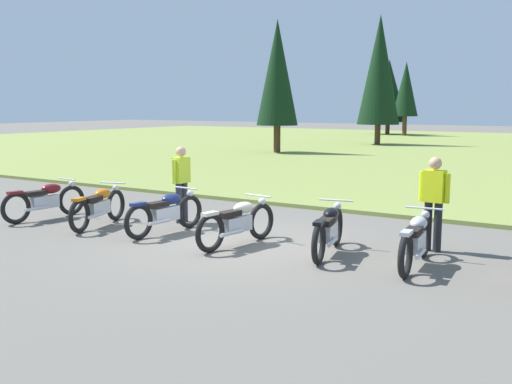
# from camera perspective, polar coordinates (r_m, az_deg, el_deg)

# --- Properties ---
(ground_plane) EXTENTS (140.00, 140.00, 0.00)m
(ground_plane) POSITION_cam_1_polar(r_m,az_deg,el_deg) (11.20, -1.65, -4.93)
(ground_plane) COLOR #605B54
(grass_moorland) EXTENTS (80.00, 44.00, 0.10)m
(grass_moorland) POSITION_cam_1_polar(r_m,az_deg,el_deg) (35.64, 22.47, 3.60)
(grass_moorland) COLOR olive
(grass_moorland) RESTS_ON ground
(motorcycle_maroon) EXTENTS (0.62, 2.10, 0.88)m
(motorcycle_maroon) POSITION_cam_1_polar(r_m,az_deg,el_deg) (14.30, -19.43, -0.73)
(motorcycle_maroon) COLOR black
(motorcycle_maroon) RESTS_ON ground
(motorcycle_orange) EXTENTS (0.78, 2.05, 0.88)m
(motorcycle_orange) POSITION_cam_1_polar(r_m,az_deg,el_deg) (13.13, -14.74, -1.30)
(motorcycle_orange) COLOR black
(motorcycle_orange) RESTS_ON ground
(motorcycle_navy) EXTENTS (0.62, 2.10, 0.88)m
(motorcycle_navy) POSITION_cam_1_polar(r_m,az_deg,el_deg) (12.12, -8.59, -1.90)
(motorcycle_navy) COLOR black
(motorcycle_navy) RESTS_ON ground
(motorcycle_cream) EXTENTS (0.62, 2.09, 0.88)m
(motorcycle_cream) POSITION_cam_1_polar(r_m,az_deg,el_deg) (10.98, -1.78, -2.87)
(motorcycle_cream) COLOR black
(motorcycle_cream) RESTS_ON ground
(motorcycle_black) EXTENTS (0.74, 2.07, 0.88)m
(motorcycle_black) POSITION_cam_1_polar(r_m,az_deg,el_deg) (10.39, 6.93, -3.56)
(motorcycle_black) COLOR black
(motorcycle_black) RESTS_ON ground
(motorcycle_silver) EXTENTS (0.62, 2.10, 0.88)m
(motorcycle_silver) POSITION_cam_1_polar(r_m,az_deg,el_deg) (9.86, 14.99, -4.44)
(motorcycle_silver) COLOR black
(motorcycle_silver) RESTS_ON ground
(rider_with_back_turned) EXTENTS (0.24, 0.55, 1.67)m
(rider_with_back_turned) POSITION_cam_1_polar(r_m,az_deg,el_deg) (13.16, -7.12, 1.18)
(rider_with_back_turned) COLOR #2D2D38
(rider_with_back_turned) RESTS_ON ground
(rider_checking_bike) EXTENTS (0.55, 0.25, 1.67)m
(rider_checking_bike) POSITION_cam_1_polar(r_m,az_deg,el_deg) (10.91, 16.57, -0.56)
(rider_checking_bike) COLOR black
(rider_checking_bike) RESTS_ON ground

